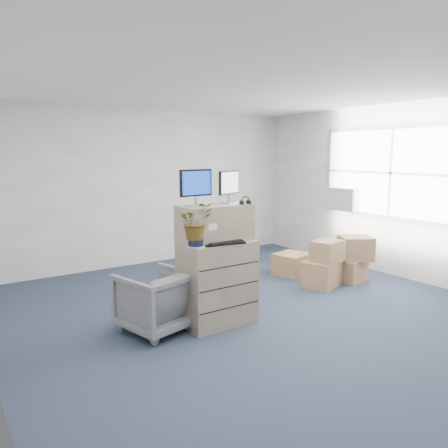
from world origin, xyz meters
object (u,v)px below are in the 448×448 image
at_px(water_bottle, 221,230).
at_px(office_chair, 156,298).
at_px(monitor_right, 229,185).
at_px(filing_cabinet_lower, 217,283).
at_px(potted_plant, 195,226).
at_px(keyboard, 223,243).
at_px(monitor_left, 196,186).

distance_m(water_bottle, office_chair, 1.09).
distance_m(monitor_right, office_chair, 1.57).
bearing_deg(monitor_right, office_chair, 149.49).
bearing_deg(filing_cabinet_lower, water_bottle, 26.04).
bearing_deg(office_chair, monitor_right, 157.51).
bearing_deg(water_bottle, monitor_right, 16.52).
distance_m(potted_plant, office_chair, 0.97).
bearing_deg(monitor_right, water_bottle, 174.50).
bearing_deg(monitor_right, keyboard, -158.20).
bearing_deg(office_chair, monitor_left, 142.35).
relative_size(monitor_left, keyboard, 0.87).
relative_size(potted_plant, office_chair, 0.55).
bearing_deg(potted_plant, monitor_left, 55.86).
distance_m(filing_cabinet_lower, monitor_left, 1.19).
distance_m(filing_cabinet_lower, monitor_right, 1.17).
relative_size(keyboard, water_bottle, 2.05).
bearing_deg(potted_plant, filing_cabinet_lower, 17.80).
bearing_deg(monitor_left, water_bottle, -3.23).
bearing_deg(water_bottle, monitor_left, -178.29).
distance_m(monitor_left, water_bottle, 0.65).
height_order(filing_cabinet_lower, keyboard, keyboard).
xyz_separation_m(monitor_right, office_chair, (-0.92, 0.14, -1.27)).
xyz_separation_m(filing_cabinet_lower, potted_plant, (-0.36, -0.12, 0.73)).
relative_size(filing_cabinet_lower, keyboard, 2.05).
bearing_deg(office_chair, keyboard, 137.15).
distance_m(monitor_right, water_bottle, 0.55).
bearing_deg(monitor_left, potted_plant, -129.09).
relative_size(filing_cabinet_lower, monitor_left, 2.36).
bearing_deg(filing_cabinet_lower, keyboard, -96.73).
relative_size(filing_cabinet_lower, office_chair, 1.31).
bearing_deg(filing_cabinet_lower, office_chair, 162.06).
xyz_separation_m(potted_plant, office_chair, (-0.33, 0.34, -0.85)).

